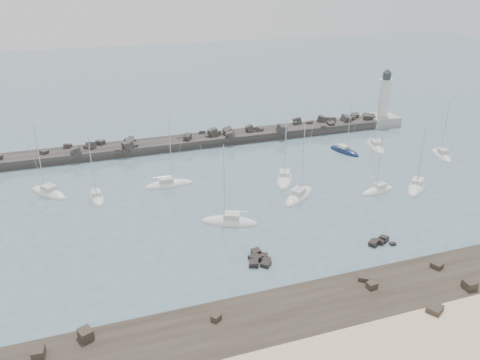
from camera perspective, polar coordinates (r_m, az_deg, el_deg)
name	(u,v)px	position (r m, az deg, el deg)	size (l,w,h in m)	color
ground	(263,223)	(72.16, 2.76, -5.27)	(400.00, 400.00, 0.00)	slate
rock_shelf	(333,313)	(55.87, 11.29, -15.66)	(140.00, 12.21, 1.93)	black
rock_cluster_near	(259,260)	(63.37, 2.35, -9.70)	(3.64, 4.61, 1.44)	black
rock_cluster_far	(379,243)	(69.83, 16.58, -7.32)	(4.00, 2.58, 1.52)	black
breakwater	(170,146)	(103.84, -8.54, 4.09)	(115.00, 7.53, 5.07)	#282624
lighthouse	(382,112)	(123.69, 16.95, 7.90)	(7.00, 7.00, 14.60)	gray
sailboat_0	(48,193)	(87.70, -22.33, -1.51)	(7.44, 8.29, 13.60)	white
sailboat_1	(97,197)	(83.40, -17.07, -2.03)	(2.85, 7.42, 11.54)	white
sailboat_2	(169,185)	(85.29, -8.69, -0.60)	(8.74, 2.73, 13.77)	white
sailboat_3	(229,222)	(72.00, -1.30, -5.18)	(8.99, 6.20, 13.83)	white
sailboat_4	(284,180)	(86.79, 5.43, 0.03)	(6.46, 9.08, 13.96)	white
sailboat_5	(299,197)	(80.60, 7.21, -2.02)	(8.60, 7.61, 14.00)	white
sailboat_6	(344,151)	(102.74, 12.59, 3.42)	(4.71, 8.08, 12.19)	#0E1C3D
sailboat_7	(378,191)	(85.48, 16.46, -1.30)	(7.19, 3.30, 11.10)	white
sailboat_8	(375,147)	(107.11, 16.16, 3.90)	(5.33, 9.68, 14.66)	white
sailboat_9	(416,187)	(89.10, 20.71, -0.85)	(8.03, 7.70, 13.45)	white
sailboat_10	(441,156)	(106.44, 23.35, 2.72)	(4.75, 8.39, 12.90)	white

